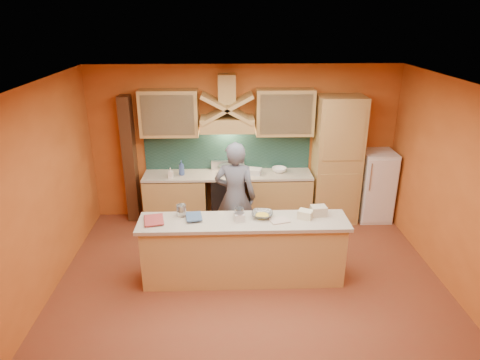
{
  "coord_description": "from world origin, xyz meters",
  "views": [
    {
      "loc": [
        -0.33,
        -4.96,
        3.61
      ],
      "look_at": [
        -0.13,
        0.9,
        1.31
      ],
      "focal_mm": 32.0,
      "sensor_mm": 36.0,
      "label": 1
    }
  ],
  "objects_px": {
    "person": "(235,197)",
    "mixing_bowl": "(262,215)",
    "fridge": "(375,186)",
    "stove": "(228,198)",
    "kitchen_scale": "(239,217)"
  },
  "relations": [
    {
      "from": "person",
      "to": "mixing_bowl",
      "type": "distance_m",
      "value": 0.89
    },
    {
      "from": "fridge",
      "to": "person",
      "type": "height_order",
      "value": "person"
    },
    {
      "from": "fridge",
      "to": "person",
      "type": "relative_size",
      "value": 0.72
    },
    {
      "from": "fridge",
      "to": "mixing_bowl",
      "type": "distance_m",
      "value": 2.89
    },
    {
      "from": "stove",
      "to": "mixing_bowl",
      "type": "height_order",
      "value": "mixing_bowl"
    },
    {
      "from": "kitchen_scale",
      "to": "mixing_bowl",
      "type": "height_order",
      "value": "kitchen_scale"
    },
    {
      "from": "fridge",
      "to": "mixing_bowl",
      "type": "xyz_separation_m",
      "value": [
        -2.23,
        -1.81,
        0.33
      ]
    },
    {
      "from": "person",
      "to": "stove",
      "type": "bearing_deg",
      "value": -73.06
    },
    {
      "from": "stove",
      "to": "person",
      "type": "bearing_deg",
      "value": -83.77
    },
    {
      "from": "fridge",
      "to": "person",
      "type": "distance_m",
      "value": 2.79
    },
    {
      "from": "fridge",
      "to": "kitchen_scale",
      "type": "relative_size",
      "value": 9.74
    },
    {
      "from": "stove",
      "to": "fridge",
      "type": "height_order",
      "value": "fridge"
    },
    {
      "from": "fridge",
      "to": "mixing_bowl",
      "type": "bearing_deg",
      "value": -141.02
    },
    {
      "from": "stove",
      "to": "mixing_bowl",
      "type": "bearing_deg",
      "value": -75.52
    },
    {
      "from": "fridge",
      "to": "person",
      "type": "xyz_separation_m",
      "value": [
        -2.59,
        -1.0,
        0.25
      ]
    }
  ]
}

